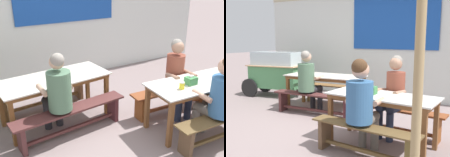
% 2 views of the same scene
% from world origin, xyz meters
% --- Properties ---
extents(ground_plane, '(40.00, 40.00, 0.00)m').
position_xyz_m(ground_plane, '(0.00, 0.00, 0.00)').
color(ground_plane, gray).
extents(backdrop_wall, '(7.44, 0.23, 2.79)m').
position_xyz_m(backdrop_wall, '(0.00, 2.67, 1.46)').
color(backdrop_wall, silver).
rests_on(backdrop_wall, ground_plane).
extents(dining_table_far, '(1.72, 0.86, 0.73)m').
position_xyz_m(dining_table_far, '(-0.75, 0.97, 0.65)').
color(dining_table_far, beige).
rests_on(dining_table_far, ground_plane).
extents(dining_table_near, '(1.57, 0.76, 0.73)m').
position_xyz_m(dining_table_near, '(1.00, -0.26, 0.65)').
color(dining_table_near, silver).
rests_on(dining_table_near, ground_plane).
extents(bench_far_back, '(1.62, 0.43, 0.42)m').
position_xyz_m(bench_far_back, '(-0.79, 1.48, 0.28)').
color(bench_far_back, brown).
rests_on(bench_far_back, ground_plane).
extents(bench_far_front, '(1.72, 0.41, 0.42)m').
position_xyz_m(bench_far_front, '(-0.70, 0.46, 0.29)').
color(bench_far_front, '#532B29').
rests_on(bench_far_front, ground_plane).
extents(bench_near_back, '(1.55, 0.37, 0.42)m').
position_xyz_m(bench_near_back, '(1.03, 0.25, 0.29)').
color(bench_near_back, brown).
rests_on(bench_near_back, ground_plane).
extents(bench_near_front, '(1.47, 0.35, 0.42)m').
position_xyz_m(bench_near_front, '(0.96, -0.77, 0.27)').
color(bench_near_front, brown).
rests_on(bench_near_front, ground_plane).
extents(person_right_near_table, '(0.44, 0.52, 1.25)m').
position_xyz_m(person_right_near_table, '(1.01, 0.18, 0.70)').
color(person_right_near_table, '#262F47').
rests_on(person_right_near_table, ground_plane).
extents(person_left_back_turned, '(0.44, 0.57, 1.27)m').
position_xyz_m(person_left_back_turned, '(-0.86, 0.51, 0.71)').
color(person_left_back_turned, '#26262A').
rests_on(person_left_back_turned, ground_plane).
extents(person_near_front, '(0.46, 0.54, 1.26)m').
position_xyz_m(person_near_front, '(0.90, -0.71, 0.72)').
color(person_near_front, '#676059').
rests_on(person_near_front, ground_plane).
extents(tissue_box, '(0.16, 0.12, 0.13)m').
position_xyz_m(tissue_box, '(0.83, -0.27, 0.78)').
color(tissue_box, '#3F8649').
rests_on(tissue_box, dining_table_near).
extents(condiment_jar, '(0.07, 0.07, 0.10)m').
position_xyz_m(condiment_jar, '(0.61, -0.32, 0.78)').
color(condiment_jar, yellow).
rests_on(condiment_jar, dining_table_near).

